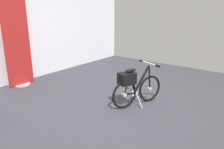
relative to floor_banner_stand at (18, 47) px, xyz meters
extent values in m
plane|color=#38383F|center=(0.31, -2.49, -0.86)|extent=(7.01, 7.01, 0.00)
cube|color=silver|center=(0.31, 0.30, 0.70)|extent=(7.01, 0.10, 3.12)
cylinder|color=#B7B7BC|center=(0.00, 0.00, -0.85)|extent=(0.36, 0.36, 0.02)
cube|color=#A51E1E|center=(0.00, 0.00, 0.10)|extent=(0.60, 0.02, 1.87)
torus|color=black|center=(0.97, -2.74, -0.61)|extent=(0.48, 0.21, 0.50)
cylinder|color=#B7B7BC|center=(0.97, -2.74, -0.61)|extent=(0.07, 0.07, 0.06)
torus|color=black|center=(0.43, -2.54, -0.61)|extent=(0.48, 0.21, 0.50)
cylinder|color=#B7B7BC|center=(0.43, -2.54, -0.61)|extent=(0.07, 0.07, 0.06)
cylinder|color=black|center=(0.53, -2.58, -0.61)|extent=(0.22, 0.11, 0.05)
cylinder|color=black|center=(0.78, -2.67, -0.39)|extent=(0.34, 0.16, 0.49)
cylinder|color=black|center=(0.59, -2.60, -0.41)|extent=(0.13, 0.08, 0.42)
cylinder|color=black|center=(0.53, -2.58, -0.61)|extent=(0.21, 0.10, 0.04)
cylinder|color=black|center=(0.94, -2.73, -0.38)|extent=(0.08, 0.05, 0.45)
cylinder|color=black|center=(0.49, -2.56, -0.41)|extent=(0.15, 0.07, 0.41)
ellipsoid|color=black|center=(0.54, -2.58, -0.19)|extent=(0.24, 0.16, 0.05)
cylinder|color=#B7B7BC|center=(0.92, -2.72, -0.14)|extent=(0.03, 0.03, 0.04)
cylinder|color=#B7B7BC|center=(0.92, -2.72, -0.12)|extent=(0.18, 0.42, 0.03)
cylinder|color=black|center=(0.85, -2.93, -0.12)|extent=(0.07, 0.10, 0.04)
cylinder|color=black|center=(1.00, -2.52, -0.12)|extent=(0.07, 0.10, 0.04)
cylinder|color=#B7B7BC|center=(0.63, -2.62, -0.62)|extent=(0.14, 0.06, 0.14)
cylinder|color=#B7B7BC|center=(0.64, -2.71, -0.75)|extent=(0.08, 0.19, 0.23)
cube|color=black|center=(0.47, -2.56, -0.32)|extent=(0.33, 0.29, 0.20)
camera|label=1|loc=(-2.53, -4.55, 0.85)|focal=35.63mm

